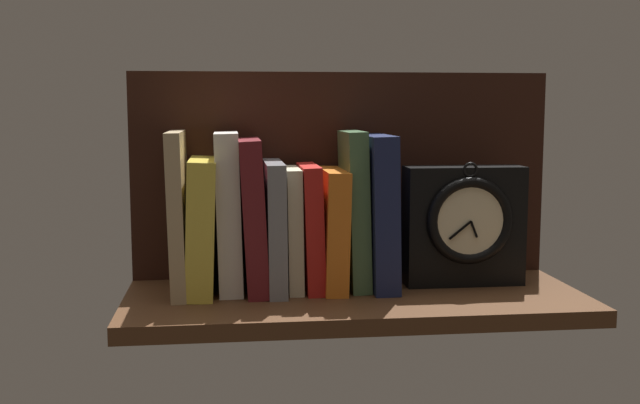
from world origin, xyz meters
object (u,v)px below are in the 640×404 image
at_px(book_yellow_seinlanguage, 202,226).
at_px(framed_clock, 464,225).
at_px(book_red_requiem, 311,227).
at_px(book_green_romantic, 354,210).
at_px(book_gray_chess, 275,226).
at_px(book_tan_shortstories, 178,212).
at_px(book_cream_twain, 293,229).
at_px(book_maroon_dawkins, 253,215).
at_px(book_navy_bierce, 378,211).
at_px(book_orange_pandolfini, 332,229).
at_px(book_white_catcher, 229,212).

xyz_separation_m(book_yellow_seinlanguage, framed_clock, (0.41, -0.01, -0.01)).
height_order(book_red_requiem, book_green_romantic, book_green_romantic).
bearing_deg(book_yellow_seinlanguage, book_gray_chess, 0.00).
bearing_deg(book_tan_shortstories, book_red_requiem, 0.00).
xyz_separation_m(book_gray_chess, book_cream_twain, (0.03, -0.00, -0.00)).
bearing_deg(book_maroon_dawkins, book_yellow_seinlanguage, -180.00).
relative_size(book_yellow_seinlanguage, book_red_requiem, 1.05).
xyz_separation_m(book_tan_shortstories, book_navy_bierce, (0.31, 0.00, -0.00)).
bearing_deg(book_gray_chess, book_maroon_dawkins, -180.00).
bearing_deg(book_navy_bierce, book_orange_pandolfini, 180.00).
bearing_deg(book_green_romantic, book_cream_twain, 180.00).
height_order(book_yellow_seinlanguage, book_cream_twain, book_yellow_seinlanguage).
height_order(book_white_catcher, book_cream_twain, book_white_catcher).
height_order(book_gray_chess, book_cream_twain, book_gray_chess).
bearing_deg(book_navy_bierce, book_maroon_dawkins, 180.00).
distance_m(book_green_romantic, book_navy_bierce, 0.04).
bearing_deg(book_cream_twain, book_gray_chess, 180.00).
xyz_separation_m(book_red_requiem, framed_clock, (0.25, -0.01, -0.00)).
xyz_separation_m(book_maroon_dawkins, framed_clock, (0.33, -0.01, -0.02)).
bearing_deg(book_yellow_seinlanguage, book_cream_twain, 0.00).
bearing_deg(book_tan_shortstories, framed_clock, -0.76).
xyz_separation_m(book_tan_shortstories, book_white_catcher, (0.08, 0.00, -0.00)).
xyz_separation_m(book_gray_chess, book_green_romantic, (0.13, -0.00, 0.02)).
distance_m(book_gray_chess, book_cream_twain, 0.03).
height_order(book_tan_shortstories, book_navy_bierce, book_tan_shortstories).
bearing_deg(book_gray_chess, book_navy_bierce, -0.00).
distance_m(book_green_romantic, framed_clock, 0.18).
xyz_separation_m(book_white_catcher, book_orange_pandolfini, (0.16, 0.00, -0.03)).
relative_size(book_maroon_dawkins, framed_clock, 1.18).
bearing_deg(book_yellow_seinlanguage, book_navy_bierce, 0.00).
bearing_deg(framed_clock, book_green_romantic, 178.07).
xyz_separation_m(book_yellow_seinlanguage, book_orange_pandolfini, (0.20, 0.00, -0.01)).
height_order(book_white_catcher, book_green_romantic, book_green_romantic).
height_order(book_maroon_dawkins, book_navy_bierce, book_navy_bierce).
height_order(book_gray_chess, book_orange_pandolfini, book_gray_chess).
bearing_deg(book_cream_twain, book_yellow_seinlanguage, -180.00).
distance_m(book_cream_twain, book_orange_pandolfini, 0.06).
xyz_separation_m(book_yellow_seinlanguage, book_cream_twain, (0.14, 0.00, -0.01)).
relative_size(book_gray_chess, book_navy_bierce, 0.83).
bearing_deg(framed_clock, book_maroon_dawkins, 178.98).
bearing_deg(book_red_requiem, book_navy_bierce, 0.00).
relative_size(book_white_catcher, book_orange_pandolfini, 1.31).
bearing_deg(book_gray_chess, book_tan_shortstories, -180.00).
bearing_deg(book_navy_bierce, book_tan_shortstories, 180.00).
bearing_deg(book_yellow_seinlanguage, book_tan_shortstories, 180.00).
height_order(book_maroon_dawkins, book_orange_pandolfini, book_maroon_dawkins).
relative_size(book_tan_shortstories, book_navy_bierce, 1.03).
bearing_deg(framed_clock, book_gray_chess, 178.87).
bearing_deg(book_red_requiem, framed_clock, -1.39).
bearing_deg(book_yellow_seinlanguage, book_maroon_dawkins, 0.00).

